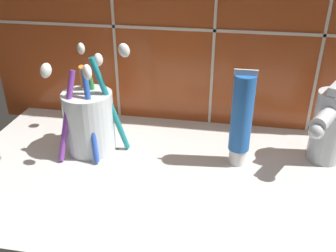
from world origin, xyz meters
TOP-DOWN VIEW (x-y plane):
  - sink_counter at (0.00, 0.00)cm, footprint 72.20×37.24cm
  - toothbrush_cup at (-17.07, 4.84)cm, footprint 12.35×14.80cm
  - toothpaste_tube at (7.33, 4.81)cm, footprint 3.43×3.26cm
  - sink_faucet at (20.79, 7.97)cm, footprint 7.19×10.64cm

SIDE VIEW (x-z plane):
  - sink_counter at x=0.00cm, z-range 0.00..2.00cm
  - toothbrush_cup at x=-17.07cm, z-range -1.66..16.90cm
  - sink_faucet at x=20.79cm, z-range 1.80..15.01cm
  - toothpaste_tube at x=7.33cm, z-range 1.97..17.65cm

